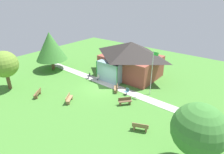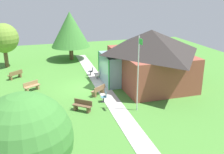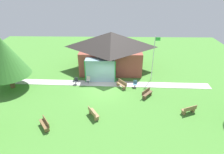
# 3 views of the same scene
# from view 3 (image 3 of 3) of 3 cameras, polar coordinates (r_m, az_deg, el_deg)

# --- Properties ---
(ground_plane) EXTENTS (44.00, 44.00, 0.00)m
(ground_plane) POSITION_cam_3_polar(r_m,az_deg,el_deg) (22.24, -2.36, -3.86)
(ground_plane) COLOR #478433
(pavilion) EXTENTS (9.03, 7.84, 5.17)m
(pavilion) POSITION_cam_3_polar(r_m,az_deg,el_deg) (26.41, -0.41, 7.92)
(pavilion) COLOR brown
(pavilion) RESTS_ON ground_plane
(footpath) EXTENTS (25.15, 2.00, 0.03)m
(footpath) POSITION_cam_3_polar(r_m,az_deg,el_deg) (23.50, -2.15, -1.95)
(footpath) COLOR #BCB7B2
(footpath) RESTS_ON ground_plane
(flagpole) EXTENTS (0.64, 0.08, 5.62)m
(flagpole) POSITION_cam_3_polar(r_m,az_deg,el_deg) (23.63, 12.21, 5.88)
(flagpole) COLOR silver
(flagpole) RESTS_ON ground_plane
(bench_mid_right) EXTENTS (1.31, 1.42, 0.84)m
(bench_mid_right) POSITION_cam_3_polar(r_m,az_deg,el_deg) (21.17, 10.28, -4.83)
(bench_mid_right) COLOR brown
(bench_mid_right) RESTS_ON ground_plane
(bench_front_center) EXTENTS (1.17, 1.50, 0.84)m
(bench_front_center) POSITION_cam_3_polar(r_m,az_deg,el_deg) (18.14, -5.57, -10.68)
(bench_front_center) COLOR #9E7A51
(bench_front_center) RESTS_ON ground_plane
(bench_front_left) EXTENTS (1.26, 1.46, 0.84)m
(bench_front_left) POSITION_cam_3_polar(r_m,az_deg,el_deg) (17.91, -19.25, -12.99)
(bench_front_left) COLOR brown
(bench_front_left) RESTS_ON ground_plane
(bench_lawn_far_right) EXTENTS (1.55, 0.99, 0.84)m
(bench_lawn_far_right) POSITION_cam_3_polar(r_m,az_deg,el_deg) (19.89, 21.82, -8.98)
(bench_lawn_far_right) COLOR olive
(bench_lawn_far_right) RESTS_ON ground_plane
(bench_rear_near_path) EXTENTS (1.27, 1.45, 0.84)m
(bench_rear_near_path) POSITION_cam_3_polar(r_m,az_deg,el_deg) (22.57, 2.85, -2.18)
(bench_rear_near_path) COLOR olive
(bench_rear_near_path) RESTS_ON ground_plane
(patio_chair_west) EXTENTS (0.57, 0.57, 0.86)m
(patio_chair_west) POSITION_cam_3_polar(r_m,az_deg,el_deg) (23.58, -10.63, -1.22)
(patio_chair_west) COLOR #33383D
(patio_chair_west) RESTS_ON ground_plane
(patio_chair_porch_left) EXTENTS (0.49, 0.49, 0.86)m
(patio_chair_porch_left) POSITION_cam_3_polar(r_m,az_deg,el_deg) (23.63, -7.06, -0.87)
(patio_chair_porch_left) COLOR beige
(patio_chair_porch_left) RESTS_ON ground_plane
(patio_chair_lawn_spare) EXTENTS (0.51, 0.51, 0.86)m
(patio_chair_lawn_spare) POSITION_cam_3_polar(r_m,az_deg,el_deg) (22.74, 6.82, -2.08)
(patio_chair_lawn_spare) COLOR teal
(patio_chair_lawn_spare) RESTS_ON ground_plane
(tree_west_hedge) EXTENTS (4.88, 4.88, 6.09)m
(tree_west_hedge) POSITION_cam_3_polar(r_m,az_deg,el_deg) (24.04, -29.21, 5.28)
(tree_west_hedge) COLOR brown
(tree_west_hedge) RESTS_ON ground_plane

